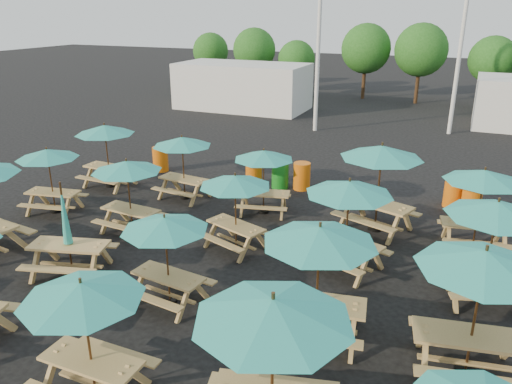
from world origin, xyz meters
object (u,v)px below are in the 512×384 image
at_px(picnic_unit_8, 82,298).
at_px(picnic_unit_14, 349,193).
at_px(picnic_unit_3, 105,133).
at_px(waste_bin_3, 302,176).
at_px(picnic_unit_6, 127,170).
at_px(picnic_unit_17, 484,267).
at_px(picnic_unit_19, 484,180).
at_px(waste_bin_0, 160,159).
at_px(picnic_unit_9, 165,229).
at_px(waste_bin_1, 254,172).
at_px(picnic_unit_7, 182,145).
at_px(waste_bin_4, 453,192).
at_px(picnic_unit_5, 68,237).
at_px(picnic_unit_12, 273,319).
at_px(picnic_unit_10, 235,185).
at_px(picnic_unit_15, 381,157).
at_px(picnic_unit_18, 497,215).
at_px(picnic_unit_13, 319,242).
at_px(picnic_unit_11, 264,159).
at_px(picnic_unit_2, 48,158).
at_px(waste_bin_2, 280,175).
at_px(waste_bin_5, 471,199).

xyz_separation_m(picnic_unit_8, picnic_unit_14, (2.76, 5.83, 0.13)).
bearing_deg(picnic_unit_3, waste_bin_3, 23.05).
relative_size(picnic_unit_6, picnic_unit_17, 0.83).
bearing_deg(picnic_unit_19, waste_bin_0, 157.46).
xyz_separation_m(picnic_unit_9, waste_bin_1, (-1.39, 7.82, -1.28)).
distance_m(picnic_unit_7, waste_bin_4, 8.88).
distance_m(picnic_unit_3, waste_bin_1, 5.38).
xyz_separation_m(picnic_unit_5, picnic_unit_12, (6.27, -2.76, 1.19)).
height_order(picnic_unit_10, picnic_unit_14, picnic_unit_14).
bearing_deg(picnic_unit_15, picnic_unit_17, -44.97).
relative_size(picnic_unit_7, picnic_unit_10, 0.90).
bearing_deg(picnic_unit_19, picnic_unit_18, -95.07).
bearing_deg(picnic_unit_12, picnic_unit_6, 126.61).
distance_m(picnic_unit_13, picnic_unit_19, 5.98).
bearing_deg(picnic_unit_7, picnic_unit_14, -17.16).
bearing_deg(picnic_unit_6, picnic_unit_7, 94.47).
height_order(picnic_unit_6, picnic_unit_7, picnic_unit_6).
relative_size(picnic_unit_9, waste_bin_3, 2.13).
bearing_deg(picnic_unit_11, picnic_unit_7, 163.49).
height_order(waste_bin_1, waste_bin_4, same).
bearing_deg(picnic_unit_7, picnic_unit_17, -25.35).
distance_m(picnic_unit_17, waste_bin_0, 13.89).
distance_m(picnic_unit_3, picnic_unit_12, 12.52).
bearing_deg(picnic_unit_14, picnic_unit_11, 160.77).
height_order(picnic_unit_7, picnic_unit_19, picnic_unit_19).
xyz_separation_m(picnic_unit_18, waste_bin_3, (-5.91, 5.24, -1.54)).
bearing_deg(waste_bin_4, picnic_unit_6, -145.71).
bearing_deg(waste_bin_0, picnic_unit_2, -98.09).
height_order(picnic_unit_9, waste_bin_0, picnic_unit_9).
bearing_deg(picnic_unit_14, picnic_unit_15, 103.20).
height_order(picnic_unit_5, picnic_unit_13, picnic_unit_13).
relative_size(picnic_unit_7, picnic_unit_12, 0.79).
xyz_separation_m(waste_bin_0, waste_bin_2, (5.00, 0.00, 0.00)).
bearing_deg(picnic_unit_15, picnic_unit_14, -76.19).
xyz_separation_m(picnic_unit_11, waste_bin_4, (5.41, 2.88, -1.29)).
relative_size(picnic_unit_2, picnic_unit_5, 0.93).
xyz_separation_m(picnic_unit_13, waste_bin_2, (-3.66, 7.79, -1.58)).
bearing_deg(picnic_unit_10, waste_bin_2, 116.42).
height_order(picnic_unit_8, picnic_unit_17, picnic_unit_17).
relative_size(picnic_unit_5, picnic_unit_7, 1.10).
relative_size(picnic_unit_2, waste_bin_0, 2.27).
relative_size(picnic_unit_6, picnic_unit_18, 0.81).
bearing_deg(picnic_unit_10, picnic_unit_19, 42.30).
xyz_separation_m(waste_bin_1, waste_bin_5, (7.28, 0.15, 0.00)).
distance_m(picnic_unit_2, picnic_unit_11, 6.55).
xyz_separation_m(picnic_unit_14, waste_bin_0, (-8.53, 4.89, -1.51)).
relative_size(picnic_unit_13, picnic_unit_14, 0.93).
height_order(picnic_unit_5, picnic_unit_18, picnic_unit_5).
height_order(picnic_unit_6, waste_bin_2, picnic_unit_6).
bearing_deg(waste_bin_4, waste_bin_1, -175.30).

